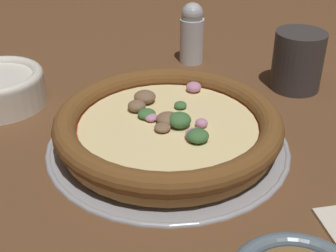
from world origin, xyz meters
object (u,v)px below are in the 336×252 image
at_px(pizza_tray, 168,142).
at_px(drinking_cup, 298,61).
at_px(pizza, 168,125).
at_px(pepper_shaker, 192,33).

xyz_separation_m(pizza_tray, drinking_cup, (-0.13, -0.24, 0.04)).
distance_m(pizza, pepper_shaker, 0.29).
distance_m(pizza, drinking_cup, 0.27).
distance_m(pizza_tray, pepper_shaker, 0.29).
bearing_deg(drinking_cup, pizza_tray, 61.63).
relative_size(pizza_tray, pizza, 1.08).
height_order(pizza_tray, pepper_shaker, pepper_shaker).
bearing_deg(pizza_tray, pizza, -78.58).
height_order(pizza_tray, drinking_cup, drinking_cup).
bearing_deg(pizza, pizza_tray, 101.42).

